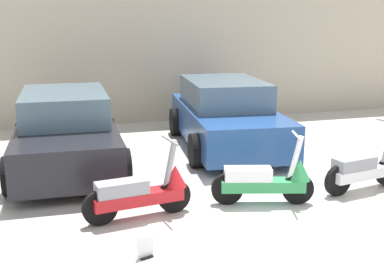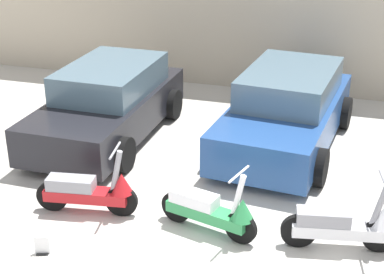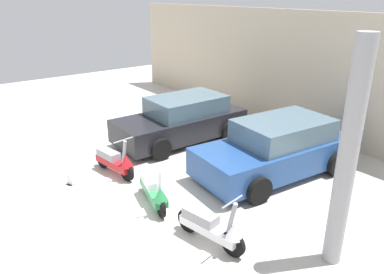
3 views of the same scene
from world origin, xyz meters
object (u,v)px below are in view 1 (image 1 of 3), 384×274
(scooter_front_right, at_px, (267,180))
(car_rear_center, at_px, (226,115))
(scooter_front_left, at_px, (143,191))
(car_rear_left, at_px, (66,132))
(scooter_front_center, at_px, (368,167))
(placard_near_left_scooter, at_px, (145,248))

(scooter_front_right, bearing_deg, car_rear_center, 95.95)
(scooter_front_left, relative_size, car_rear_left, 0.37)
(car_rear_left, distance_m, car_rear_center, 3.32)
(scooter_front_left, distance_m, scooter_front_center, 3.62)
(placard_near_left_scooter, bearing_deg, scooter_front_right, 28.99)
(car_rear_left, bearing_deg, scooter_front_center, 61.22)
(scooter_front_center, xyz_separation_m, car_rear_left, (-4.53, 2.60, 0.27))
(car_rear_center, xyz_separation_m, placard_near_left_scooter, (-2.55, -4.39, -0.56))
(scooter_front_right, xyz_separation_m, car_rear_center, (0.53, 3.27, 0.30))
(scooter_front_right, distance_m, car_rear_center, 3.33)
(scooter_front_left, distance_m, scooter_front_right, 1.83)
(scooter_front_left, height_order, scooter_front_center, scooter_front_center)
(scooter_front_left, xyz_separation_m, scooter_front_right, (1.83, -0.01, -0.01))
(car_rear_left, distance_m, placard_near_left_scooter, 3.95)
(scooter_front_right, height_order, car_rear_left, car_rear_left)
(scooter_front_left, bearing_deg, scooter_front_right, -8.72)
(scooter_front_left, bearing_deg, placard_near_left_scooter, -107.69)
(scooter_front_center, distance_m, car_rear_left, 5.23)
(scooter_front_right, relative_size, placard_near_left_scooter, 5.65)
(scooter_front_left, xyz_separation_m, car_rear_center, (2.37, 3.26, 0.29))
(car_rear_left, bearing_deg, scooter_front_right, 46.29)
(placard_near_left_scooter, bearing_deg, scooter_front_left, 80.80)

